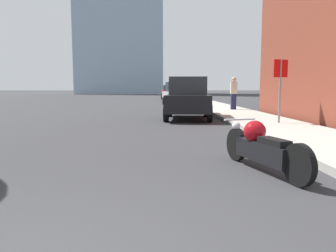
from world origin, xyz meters
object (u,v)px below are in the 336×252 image
parked_car_silver (177,94)px  parked_car_red (170,92)px  parked_car_black (188,98)px  stop_sign (280,80)px  pedestrian (234,92)px  motorcycle (261,147)px

parked_car_silver → parked_car_red: parked_car_silver is taller
parked_car_silver → parked_car_black: bearing=-96.1°
parked_car_silver → stop_sign: size_ratio=2.02×
parked_car_black → pedestrian: bearing=59.9°
motorcycle → pedestrian: bearing=63.2°
parked_car_black → parked_car_silver: bearing=94.6°
stop_sign → pedestrian: stop_sign is taller
parked_car_red → stop_sign: (2.86, -27.16, 0.77)m
parked_car_red → stop_sign: stop_sign is taller
parked_car_black → stop_sign: size_ratio=1.96×
parked_car_red → stop_sign: 27.32m
parked_car_red → parked_car_silver: bearing=-93.2°
motorcycle → stop_sign: (2.51, 6.02, 1.23)m
parked_car_red → pedestrian: bearing=-85.3°
parked_car_black → pedestrian: size_ratio=2.32×
parked_car_silver → stop_sign: bearing=-84.5°
parked_car_silver → stop_sign: (2.77, -14.36, 0.75)m
parked_car_black → stop_sign: (2.91, -3.03, 0.73)m
pedestrian → parked_car_red: bearing=98.3°
stop_sign → pedestrian: 7.21m
parked_car_black → pedestrian: 5.11m
parked_car_red → pedestrian: pedestrian is taller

